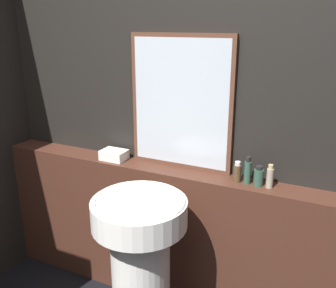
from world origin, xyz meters
name	(u,v)px	position (x,y,z in m)	size (l,w,h in m)	color
wall_back	(189,122)	(0.00, 1.70, 1.25)	(8.00, 0.06, 2.50)	black
vanity_counter	(179,239)	(0.00, 1.57, 0.48)	(2.66, 0.19, 0.96)	#422319
pedestal_sink	(141,264)	(-0.04, 1.13, 0.57)	(0.51, 0.51, 0.97)	white
mirror	(181,103)	(-0.03, 1.65, 1.37)	(0.66, 0.03, 0.82)	#563323
towel_stack	(114,155)	(-0.49, 1.57, 0.99)	(0.17, 0.12, 0.06)	silver
shampoo_bottle	(237,172)	(0.36, 1.57, 1.02)	(0.04, 0.04, 0.12)	#4C3823
conditioner_bottle	(248,171)	(0.42, 1.57, 1.04)	(0.04, 0.04, 0.16)	#2D4C3D
lotion_bottle	(258,177)	(0.48, 1.57, 1.02)	(0.05, 0.05, 0.12)	#2D4C3D
body_wash_bottle	(270,177)	(0.54, 1.57, 1.03)	(0.04, 0.04, 0.14)	gray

